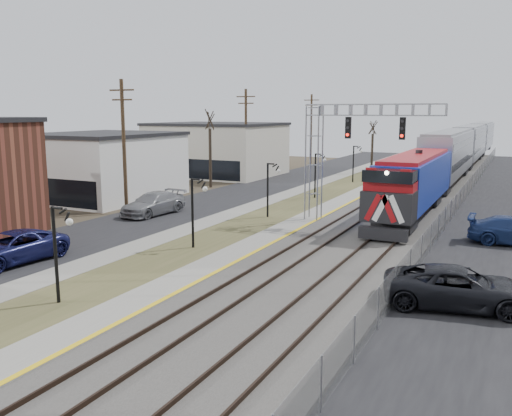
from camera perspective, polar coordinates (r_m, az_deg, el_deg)
The scene contains 18 objects.
street_west at distance 49.05m, azimuth -3.27°, elevation 1.17°, with size 7.00×120.00×0.04m, color black.
sidewalk at distance 47.03m, azimuth 1.51°, elevation 0.82°, with size 2.00×120.00×0.08m, color gray.
grass_median at distance 45.88m, azimuth 4.92°, elevation 0.54°, with size 4.00×120.00×0.06m, color #464826.
platform at distance 44.88m, azimuth 8.49°, elevation 0.36°, with size 2.00×120.00×0.24m, color gray.
ballast_bed at distance 43.66m, azimuth 14.74°, elevation -0.16°, with size 8.00×120.00×0.20m, color #595651.
platform_edge at distance 44.61m, azimuth 9.57°, elevation 0.44°, with size 0.24×120.00×0.01m, color gold.
track_near at distance 44.06m, azimuth 12.21°, elevation 0.27°, with size 1.58×120.00×0.15m.
track_far at distance 43.37m, azimuth 16.69°, elevation -0.09°, with size 1.58×120.00×0.15m.
train at distance 75.44m, azimuth 21.02°, elevation 5.87°, with size 3.00×85.85×5.33m.
signal_gantry at distance 36.95m, azimuth 8.66°, elevation 6.82°, with size 9.00×1.07×8.15m.
lampposts at distance 30.79m, azimuth -6.41°, elevation -0.51°, with size 0.14×62.14×4.00m.
utility_poles at distance 41.99m, azimuth -13.72°, elevation 6.23°, with size 0.28×80.28×10.00m.
fence at distance 42.94m, azimuth 20.28°, elevation 0.32°, with size 0.04×120.00×1.60m, color gray.
buildings_west at distance 46.03m, azimuth -20.50°, elevation 3.71°, with size 14.00×67.00×7.00m.
bare_trees at distance 52.68m, azimuth -2.31°, elevation 4.74°, with size 12.30×42.30×5.95m.
car_lot_c at distance 22.90m, azimuth 20.57°, elevation -7.94°, with size 2.66×5.78×1.61m, color black.
car_street_a at distance 30.23m, azimuth -24.36°, elevation -3.90°, with size 2.63×5.71×1.59m, color #15184C.
car_street_b at distance 41.17m, azimuth -10.76°, elevation 0.41°, with size 2.31×5.69×1.65m, color gray.
Camera 1 is at (12.34, -7.19, 7.66)m, focal length 38.00 mm.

